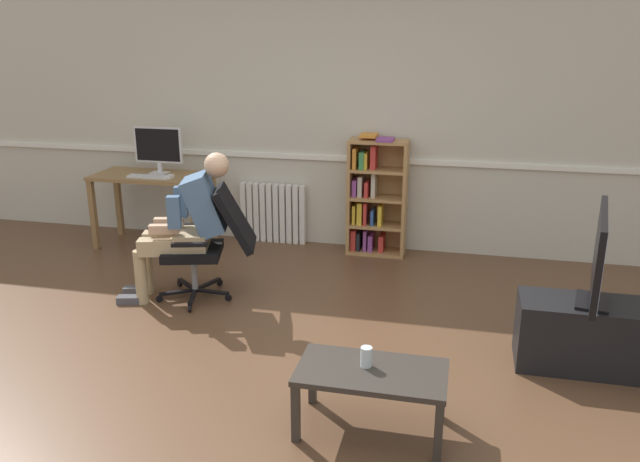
{
  "coord_description": "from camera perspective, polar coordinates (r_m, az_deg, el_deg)",
  "views": [
    {
      "loc": [
        1.18,
        -3.6,
        2.15
      ],
      "look_at": [
        0.15,
        0.85,
        0.7
      ],
      "focal_mm": 35.49,
      "sensor_mm": 36.0,
      "label": 1
    }
  ],
  "objects": [
    {
      "name": "tv_stand",
      "position": [
        4.59,
        22.96,
        -8.63
      ],
      "size": [
        0.9,
        0.41,
        0.46
      ],
      "color": "black",
      "rests_on": "ground_plane"
    },
    {
      "name": "tv_screen",
      "position": [
        4.38,
        23.84,
        -2.1
      ],
      "size": [
        0.25,
        0.9,
        0.61
      ],
      "rotation": [
        0.0,
        0.0,
        1.39
      ],
      "color": "black",
      "rests_on": "tv_stand"
    },
    {
      "name": "person_seated",
      "position": [
        5.26,
        -11.95,
        0.71
      ],
      "size": [
        0.97,
        0.55,
        1.23
      ],
      "rotation": [
        0.0,
        0.0,
        -1.31
      ],
      "color": "tan",
      "rests_on": "ground_plane"
    },
    {
      "name": "coffee_table",
      "position": [
        3.58,
        4.67,
        -13.07
      ],
      "size": [
        0.82,
        0.45,
        0.38
      ],
      "color": "#332D28",
      "rests_on": "ground_plane"
    },
    {
      "name": "imac_monitor",
      "position": [
        6.67,
        -14.39,
        7.37
      ],
      "size": [
        0.51,
        0.14,
        0.47
      ],
      "color": "silver",
      "rests_on": "computer_desk"
    },
    {
      "name": "back_wall",
      "position": [
        6.42,
        2.36,
        10.39
      ],
      "size": [
        12.0,
        0.13,
        2.7
      ],
      "color": "beige",
      "rests_on": "ground_plane"
    },
    {
      "name": "radiator",
      "position": [
        6.7,
        -4.24,
        1.63
      ],
      "size": [
        0.7,
        0.08,
        0.63
      ],
      "color": "white",
      "rests_on": "ground_plane"
    },
    {
      "name": "bookshelf",
      "position": [
        6.3,
        4.87,
        3.03
      ],
      "size": [
        0.58,
        0.29,
        1.2
      ],
      "color": "#AD7F4C",
      "rests_on": "ground_plane"
    },
    {
      "name": "office_chair",
      "position": [
        5.27,
        -9.72,
        -0.67
      ],
      "size": [
        0.84,
        0.67,
        0.96
      ],
      "rotation": [
        0.0,
        0.0,
        -1.31
      ],
      "color": "black",
      "rests_on": "ground_plane"
    },
    {
      "name": "computer_mouse",
      "position": [
        6.46,
        -13.42,
        4.79
      ],
      "size": [
        0.06,
        0.1,
        0.03
      ],
      "primitive_type": "cube",
      "color": "white",
      "rests_on": "computer_desk"
    },
    {
      "name": "keyboard",
      "position": [
        6.54,
        -15.19,
        4.75
      ],
      "size": [
        0.43,
        0.12,
        0.02
      ],
      "primitive_type": "cube",
      "color": "silver",
      "rests_on": "computer_desk"
    },
    {
      "name": "computer_desk",
      "position": [
        6.71,
        -14.87,
        3.95
      ],
      "size": [
        1.19,
        0.57,
        0.76
      ],
      "color": "olive",
      "rests_on": "ground_plane"
    },
    {
      "name": "ground_plane",
      "position": [
        4.36,
        -4.54,
        -12.01
      ],
      "size": [
        18.0,
        18.0,
        0.0
      ],
      "primitive_type": "plane",
      "color": "brown"
    },
    {
      "name": "drinking_glass",
      "position": [
        3.56,
        4.2,
        -11.25
      ],
      "size": [
        0.07,
        0.07,
        0.12
      ],
      "primitive_type": "cylinder",
      "color": "silver",
      "rests_on": "coffee_table"
    }
  ]
}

